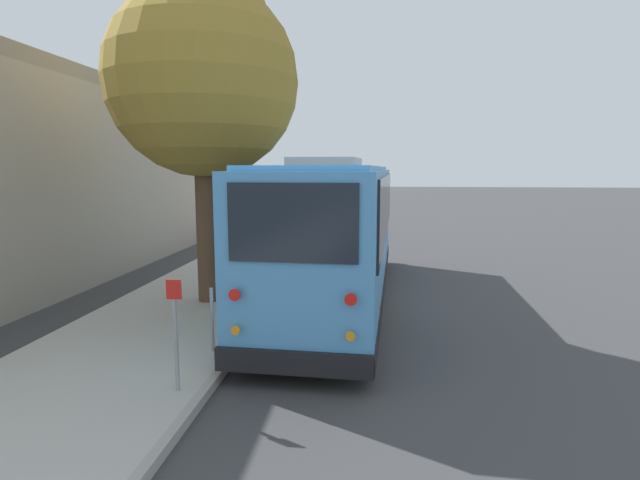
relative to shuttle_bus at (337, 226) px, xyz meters
The scene contains 12 objects.
ground_plane 1.98m from the shuttle_bus, 77.80° to the right, with size 160.00×160.00×0.00m, color #3D3D3F.
sidewalk_slab 3.89m from the shuttle_bus, 88.05° to the left, with size 80.00×3.73×0.15m, color #B2AFA8.
curb_strip 2.36m from the shuttle_bus, 85.54° to the left, with size 80.00×0.14×0.15m, color #9D9A94.
shuttle_bus is the anchor object (origin of this frame).
parked_sedan_blue 12.13m from the shuttle_bus, ahead, with size 4.35×1.76×1.29m.
parked_sedan_silver 17.85m from the shuttle_bus, ahead, with size 4.54×1.85×1.30m.
parked_sedan_white 23.57m from the shuttle_bus, ahead, with size 4.68×1.83×1.29m.
parked_sedan_gray 30.55m from the shuttle_bus, ahead, with size 4.33×1.75×1.29m.
street_tree 4.82m from the shuttle_bus, 104.05° to the left, with size 4.39×4.39×8.01m.
sign_post_near 6.14m from the shuttle_bus, 162.25° to the left, with size 0.06×0.22×1.63m.
sign_post_far 4.74m from the shuttle_bus, 156.25° to the left, with size 0.06×0.06×1.13m.
fire_hydrant 6.91m from the shuttle_bus, 18.00° to the left, with size 0.22×0.22×0.81m.
Camera 1 is at (-12.43, -0.38, 3.32)m, focal length 28.00 mm.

